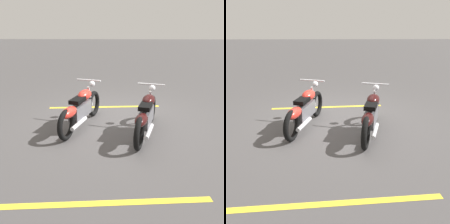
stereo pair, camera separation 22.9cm
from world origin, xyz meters
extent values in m
plane|color=#474444|center=(0.00, 0.00, 0.00)|extent=(60.00, 60.00, 0.00)
torus|color=black|center=(-0.18, -0.53, 0.34)|extent=(0.67, 0.29, 0.67)
torus|color=black|center=(1.32, -0.96, 0.34)|extent=(0.67, 0.29, 0.67)
cube|color=#59595E|center=(0.62, -0.76, 0.42)|extent=(0.87, 0.45, 0.32)
ellipsoid|color=red|center=(0.36, -0.68, 0.72)|extent=(0.58, 0.41, 0.24)
ellipsoid|color=red|center=(1.16, -0.92, 0.56)|extent=(0.60, 0.39, 0.22)
cube|color=black|center=(0.74, -0.79, 0.70)|extent=(0.49, 0.35, 0.09)
cylinder|color=silver|center=(0.04, -0.59, 0.60)|extent=(0.27, 0.13, 0.56)
cylinder|color=silver|center=(0.09, -0.60, 1.02)|extent=(0.21, 0.61, 0.04)
sphere|color=silver|center=(-0.10, -0.55, 0.88)|extent=(0.15, 0.15, 0.15)
cylinder|color=silver|center=(1.04, -0.73, 0.26)|extent=(0.70, 0.28, 0.09)
torus|color=black|center=(0.22, 0.95, 0.34)|extent=(0.68, 0.28, 0.67)
torus|color=black|center=(1.72, 0.54, 0.34)|extent=(0.68, 0.28, 0.67)
cube|color=#59595E|center=(1.02, 0.73, 0.42)|extent=(0.87, 0.44, 0.32)
ellipsoid|color=black|center=(0.76, 0.80, 0.72)|extent=(0.58, 0.41, 0.24)
ellipsoid|color=black|center=(1.57, 0.58, 0.56)|extent=(0.60, 0.38, 0.22)
cube|color=black|center=(1.14, 0.69, 0.70)|extent=(0.49, 0.35, 0.09)
cylinder|color=silver|center=(0.44, 0.89, 0.60)|extent=(0.27, 0.13, 0.56)
cylinder|color=silver|center=(0.49, 0.88, 1.02)|extent=(0.20, 0.61, 0.04)
sphere|color=silver|center=(0.29, 0.93, 0.88)|extent=(0.15, 0.15, 0.15)
cylinder|color=silver|center=(1.44, 0.76, 0.26)|extent=(0.70, 0.27, 0.09)
cube|color=yellow|center=(-0.91, -0.27, 0.00)|extent=(0.38, 3.20, 0.01)
cube|color=yellow|center=(3.35, -0.13, 0.00)|extent=(0.38, 3.20, 0.01)
camera|label=1|loc=(6.32, 0.13, 2.40)|focal=41.71mm
camera|label=2|loc=(6.32, -0.10, 2.40)|focal=41.71mm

